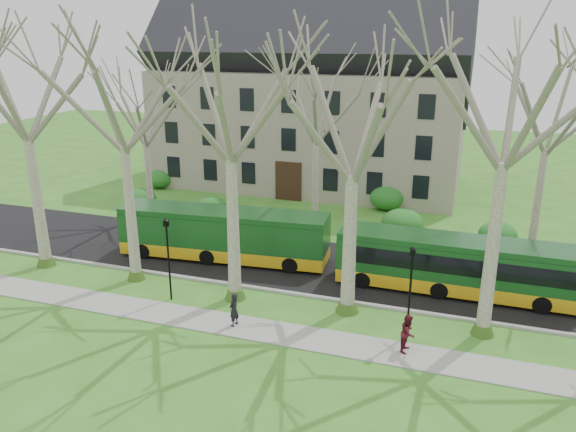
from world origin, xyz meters
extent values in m
plane|color=#3A7621|center=(0.00, 0.00, 0.00)|extent=(120.00, 120.00, 0.00)
cube|color=gray|center=(0.00, -2.50, 0.03)|extent=(70.00, 2.00, 0.06)
cube|color=black|center=(0.00, 5.50, 0.03)|extent=(80.00, 8.00, 0.06)
cube|color=#A5A39E|center=(0.00, 1.50, 0.07)|extent=(80.00, 0.25, 0.14)
cube|color=gray|center=(-6.00, 24.00, 5.00)|extent=(26.00, 12.00, 10.00)
cylinder|color=black|center=(-6.00, -1.00, 2.00)|extent=(0.10, 0.10, 4.00)
cube|color=black|center=(-6.00, -1.00, 4.15)|extent=(0.22, 0.22, 0.30)
cylinder|color=black|center=(6.00, -1.00, 2.00)|extent=(0.10, 0.10, 4.00)
cube|color=black|center=(6.00, -1.00, 4.15)|extent=(0.22, 0.22, 0.30)
ellipsoid|color=#1A5B21|center=(-16.00, 12.00, 1.00)|extent=(2.60, 2.60, 2.00)
ellipsoid|color=#1A5B21|center=(-10.00, 12.00, 1.00)|extent=(2.60, 2.60, 2.00)
ellipsoid|color=#1A5B21|center=(4.00, 12.00, 1.00)|extent=(2.60, 2.60, 2.00)
ellipsoid|color=#1A5B21|center=(10.00, 12.00, 1.00)|extent=(2.60, 2.60, 2.00)
ellipsoid|color=#1A5B21|center=(-18.00, 18.00, 1.00)|extent=(2.60, 2.60, 2.00)
ellipsoid|color=#1A5B21|center=(2.00, 18.00, 1.00)|extent=(2.60, 2.60, 2.00)
imported|color=black|center=(-1.79, -2.52, 0.87)|extent=(0.50, 0.66, 1.62)
imported|color=#54131F|center=(6.15, -2.15, 0.90)|extent=(0.76, 0.91, 1.69)
camera|label=1|loc=(8.05, -23.85, 13.11)|focal=35.00mm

